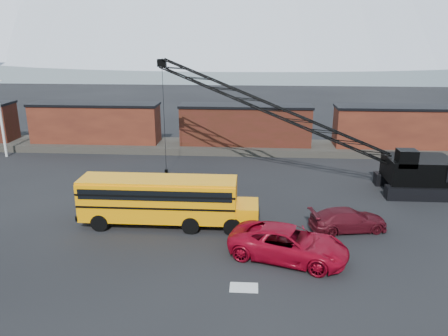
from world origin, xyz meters
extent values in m
plane|color=black|center=(0.00, 0.00, 0.00)|extent=(160.00, 160.00, 0.00)
cube|color=white|center=(0.00, 340.00, 12.00)|extent=(800.00, 80.00, 24.00)
cube|color=#454138|center=(0.00, 22.00, 0.35)|extent=(120.00, 5.00, 0.70)
cube|color=#481D14|center=(-16.00, 22.00, 2.70)|extent=(13.50, 2.90, 4.00)
cube|color=black|center=(-16.00, 22.00, 4.75)|extent=(13.70, 3.10, 0.25)
cube|color=black|center=(-20.20, 22.00, 1.00)|extent=(2.20, 2.40, 0.60)
cube|color=black|center=(-11.80, 22.00, 1.00)|extent=(2.20, 2.40, 0.60)
cube|color=#4F1C16|center=(0.00, 22.00, 2.70)|extent=(13.50, 2.90, 4.00)
cube|color=black|center=(0.00, 22.00, 4.75)|extent=(13.70, 3.10, 0.25)
cube|color=black|center=(-4.20, 22.00, 1.00)|extent=(2.20, 2.40, 0.60)
cube|color=black|center=(4.20, 22.00, 1.00)|extent=(2.20, 2.40, 0.60)
cube|color=#481D14|center=(16.00, 22.00, 2.70)|extent=(13.50, 2.90, 4.00)
cube|color=black|center=(16.00, 22.00, 4.75)|extent=(13.70, 3.10, 0.25)
cube|color=black|center=(11.80, 22.00, 1.00)|extent=(2.20, 2.40, 0.60)
cube|color=black|center=(20.20, 22.00, 1.00)|extent=(2.20, 2.40, 0.60)
cylinder|color=silver|center=(-24.00, 18.00, 4.00)|extent=(0.24, 0.24, 8.00)
cube|color=silver|center=(0.50, -4.00, 0.01)|extent=(1.40, 0.90, 0.02)
cube|color=#FF9A05|center=(-5.17, 3.00, 1.80)|extent=(10.00, 2.50, 2.50)
cube|color=#FF9A05|center=(0.43, 3.00, 1.10)|extent=(1.60, 2.30, 1.10)
cube|color=#FF9A05|center=(-5.17, 3.00, 3.10)|extent=(10.00, 2.30, 0.18)
cube|color=black|center=(-5.17, 1.74, 2.50)|extent=(9.60, 0.05, 0.65)
cube|color=black|center=(-5.17, 4.26, 2.50)|extent=(9.60, 0.05, 0.65)
cube|color=black|center=(1.28, 3.00, 0.80)|extent=(0.15, 2.45, 0.35)
cube|color=black|center=(-10.22, 3.00, 0.80)|extent=(0.15, 2.50, 0.35)
cylinder|color=black|center=(-8.77, 1.85, 0.55)|extent=(1.10, 0.35, 1.10)
cylinder|color=black|center=(-8.77, 4.15, 0.55)|extent=(1.10, 0.35, 1.10)
cylinder|color=black|center=(-2.97, 1.85, 0.55)|extent=(1.10, 0.35, 1.10)
cylinder|color=black|center=(-2.97, 4.15, 0.55)|extent=(1.10, 0.35, 1.10)
cylinder|color=black|center=(-0.37, 1.85, 0.55)|extent=(1.10, 0.35, 1.10)
cylinder|color=black|center=(-0.37, 4.15, 0.55)|extent=(1.10, 0.35, 1.10)
imported|color=#9E071D|center=(2.89, -0.89, 0.91)|extent=(7.17, 4.90, 1.82)
imported|color=#4E0E18|center=(6.94, 3.02, 0.71)|extent=(5.21, 2.93, 1.43)
cube|color=black|center=(13.64, 8.73, 0.50)|extent=(5.50, 1.00, 1.00)
cube|color=black|center=(13.64, 11.93, 0.50)|extent=(5.50, 1.00, 1.00)
cube|color=black|center=(13.64, 10.33, 1.90)|extent=(4.80, 3.60, 1.80)
cube|color=black|center=(15.64, 10.33, 2.10)|extent=(1.20, 3.80, 1.20)
cube|color=black|center=(12.24, 9.13, 3.10)|extent=(1.40, 1.20, 1.30)
cube|color=black|center=(12.24, 8.58, 3.10)|extent=(1.20, 0.06, 0.90)
cube|color=black|center=(-6.69, 13.03, 9.66)|extent=(0.70, 0.50, 0.60)
cylinder|color=black|center=(-6.69, 13.03, 4.83)|extent=(0.04, 0.04, 9.36)
cube|color=black|center=(-6.69, 13.03, 0.35)|extent=(0.25, 0.25, 0.50)
camera|label=1|loc=(0.78, -22.83, 12.14)|focal=35.00mm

